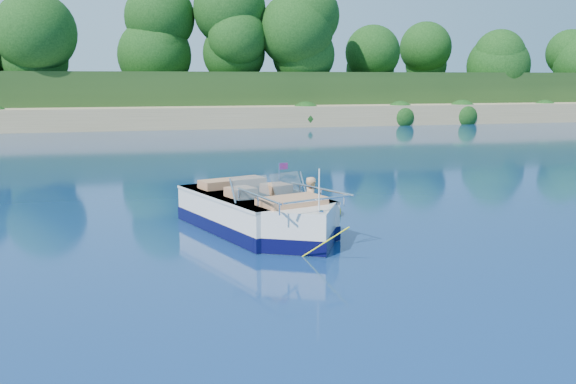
# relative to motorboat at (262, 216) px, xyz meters

# --- Properties ---
(ground) EXTENTS (160.00, 160.00, 0.00)m
(ground) POSITION_rel_motorboat_xyz_m (1.89, -3.45, -0.38)
(ground) COLOR #092142
(ground) RESTS_ON ground
(shoreline) EXTENTS (170.00, 59.00, 6.00)m
(shoreline) POSITION_rel_motorboat_xyz_m (1.89, 60.32, 0.60)
(shoreline) COLOR #978057
(shoreline) RESTS_ON ground
(treeline) EXTENTS (150.00, 7.12, 8.19)m
(treeline) POSITION_rel_motorboat_xyz_m (1.93, 37.57, 5.17)
(treeline) COLOR black
(treeline) RESTS_ON ground
(motorboat) EXTENTS (3.20, 5.69, 1.96)m
(motorboat) POSITION_rel_motorboat_xyz_m (0.00, 0.00, 0.00)
(motorboat) COLOR silver
(motorboat) RESTS_ON ground
(tow_tube) EXTENTS (1.77, 1.77, 0.40)m
(tow_tube) POSITION_rel_motorboat_xyz_m (1.68, 1.60, -0.28)
(tow_tube) COLOR #FCC405
(tow_tube) RESTS_ON ground
(boy) EXTENTS (0.37, 0.80, 1.57)m
(boy) POSITION_rel_motorboat_xyz_m (1.66, 1.68, -0.38)
(boy) COLOR tan
(boy) RESTS_ON ground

